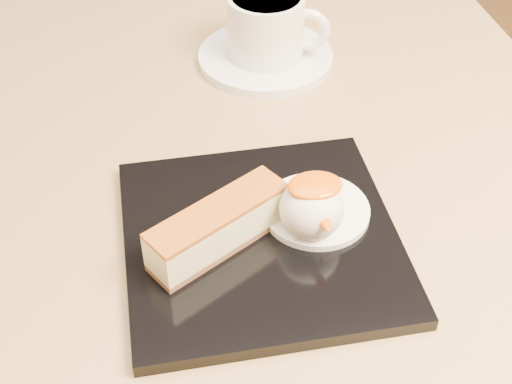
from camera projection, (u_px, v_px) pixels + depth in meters
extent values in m
cube|color=olive|center=(193.00, 197.00, 0.66)|extent=(0.80, 0.80, 0.04)
cube|color=black|center=(261.00, 239.00, 0.58)|extent=(0.22, 0.22, 0.01)
cube|color=brown|center=(219.00, 242.00, 0.57)|extent=(0.12, 0.09, 0.01)
cube|color=beige|center=(218.00, 226.00, 0.56)|extent=(0.12, 0.09, 0.03)
cube|color=#8B430F|center=(218.00, 210.00, 0.55)|extent=(0.12, 0.09, 0.00)
cylinder|color=white|center=(316.00, 210.00, 0.59)|extent=(0.09, 0.09, 0.01)
sphere|color=white|center=(312.00, 208.00, 0.56)|extent=(0.05, 0.05, 0.05)
ellipsoid|color=#E65807|center=(315.00, 185.00, 0.55)|extent=(0.04, 0.03, 0.01)
ellipsoid|color=#2C8830|center=(276.00, 196.00, 0.60)|extent=(0.02, 0.02, 0.00)
ellipsoid|color=#2C8830|center=(287.00, 189.00, 0.61)|extent=(0.02, 0.02, 0.00)
ellipsoid|color=#2C8830|center=(263.00, 190.00, 0.61)|extent=(0.01, 0.02, 0.00)
cylinder|color=white|center=(266.00, 57.00, 0.79)|extent=(0.15, 0.15, 0.01)
cylinder|color=white|center=(266.00, 26.00, 0.77)|extent=(0.08, 0.08, 0.07)
torus|color=white|center=(308.00, 30.00, 0.76)|extent=(0.05, 0.03, 0.05)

